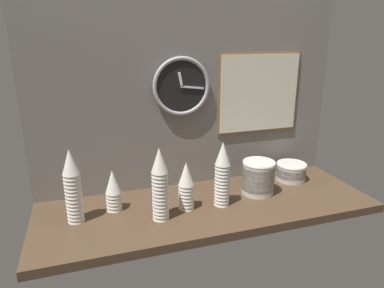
# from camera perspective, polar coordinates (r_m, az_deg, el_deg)

# --- Properties ---
(ground_plane) EXTENTS (1.60, 0.56, 0.04)m
(ground_plane) POSITION_cam_1_polar(r_m,az_deg,el_deg) (1.69, 2.59, -10.34)
(ground_plane) COLOR #4C3826
(wall_tiled_back) EXTENTS (1.60, 0.03, 1.05)m
(wall_tiled_back) POSITION_cam_1_polar(r_m,az_deg,el_deg) (1.76, -0.22, 9.60)
(wall_tiled_back) COLOR slate
(wall_tiled_back) RESTS_ON ground_plane
(cup_stack_center) EXTENTS (0.07, 0.07, 0.23)m
(cup_stack_center) POSITION_cam_1_polar(r_m,az_deg,el_deg) (1.58, -0.99, -6.97)
(cup_stack_center) COLOR white
(cup_stack_center) RESTS_ON ground_plane
(cup_stack_left) EXTENTS (0.07, 0.07, 0.20)m
(cup_stack_left) POSITION_cam_1_polar(r_m,az_deg,el_deg) (1.61, -12.98, -7.51)
(cup_stack_left) COLOR white
(cup_stack_left) RESTS_ON ground_plane
(cup_stack_center_left) EXTENTS (0.07, 0.07, 0.33)m
(cup_stack_center_left) POSITION_cam_1_polar(r_m,az_deg,el_deg) (1.48, -5.35, -6.68)
(cup_stack_center_left) COLOR white
(cup_stack_center_left) RESTS_ON ground_plane
(cup_stack_far_left) EXTENTS (0.07, 0.07, 0.33)m
(cup_stack_far_left) POSITION_cam_1_polar(r_m,az_deg,el_deg) (1.54, -19.27, -6.64)
(cup_stack_far_left) COLOR white
(cup_stack_far_left) RESTS_ON ground_plane
(cup_stack_center_right) EXTENTS (0.07, 0.07, 0.31)m
(cup_stack_center_right) POSITION_cam_1_polar(r_m,az_deg,el_deg) (1.60, 5.08, -5.00)
(cup_stack_center_right) COLOR white
(cup_stack_center_right) RESTS_ON ground_plane
(bowl_stack_far_right) EXTENTS (0.16, 0.16, 0.10)m
(bowl_stack_far_right) POSITION_cam_1_polar(r_m,az_deg,el_deg) (1.98, 16.20, -4.31)
(bowl_stack_far_right) COLOR beige
(bowl_stack_far_right) RESTS_ON ground_plane
(bowl_stack_right) EXTENTS (0.16, 0.16, 0.17)m
(bowl_stack_right) POSITION_cam_1_polar(r_m,az_deg,el_deg) (1.77, 10.98, -5.33)
(bowl_stack_right) COLOR beige
(bowl_stack_right) RESTS_ON ground_plane
(wall_clock) EXTENTS (0.29, 0.03, 0.29)m
(wall_clock) POSITION_cam_1_polar(r_m,az_deg,el_deg) (1.71, -1.77, 9.58)
(wall_clock) COLOR black
(menu_board) EXTENTS (0.48, 0.01, 0.43)m
(menu_board) POSITION_cam_1_polar(r_m,az_deg,el_deg) (1.90, 11.16, 8.29)
(menu_board) COLOR olive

